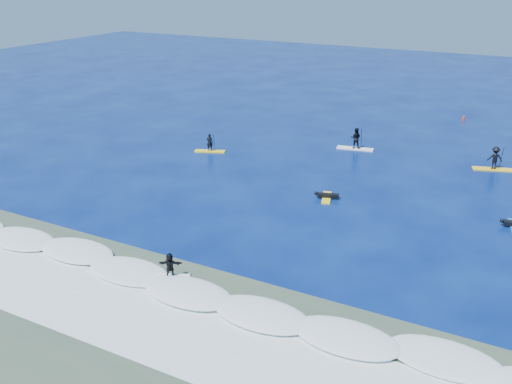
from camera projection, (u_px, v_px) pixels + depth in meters
The scene contains 10 objects.
ground at pixel (267, 215), 36.71m from camera, with size 160.00×160.00×0.00m, color #04124F.
shallow_water at pixel (123, 329), 25.25m from camera, with size 90.00×13.00×0.01m, color #394E3D.
breaking_wave at pixel (176, 287), 28.53m from camera, with size 40.00×6.00×0.30m, color white.
whitewater at pixel (138, 318), 26.07m from camera, with size 34.00×5.00×0.02m, color silver.
sup_paddler_left at pixel (210, 145), 48.91m from camera, with size 2.68×1.58×1.84m.
sup_paddler_center at pixel (356, 140), 49.52m from camera, with size 3.24×1.37×2.21m.
sup_paddler_right at pixel (495, 160), 44.49m from camera, with size 3.19×1.71×2.18m.
prone_paddler_near at pixel (327, 196), 39.31m from camera, with size 1.68×2.22×0.45m.
wave_surfer at pixel (170, 267), 28.87m from camera, with size 1.97×1.32×1.40m.
marker_buoy at pixel (464, 118), 58.73m from camera, with size 0.25×0.25×0.59m.
Camera 1 is at (15.18, -29.88, 15.06)m, focal length 40.00 mm.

